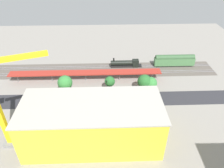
{
  "coord_description": "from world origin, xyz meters",
  "views": [
    {
      "loc": [
        -0.82,
        70.96,
        52.99
      ],
      "look_at": [
        -3.31,
        1.3,
        5.5
      ],
      "focal_mm": 34.07,
      "sensor_mm": 36.0,
      "label": 1
    }
  ],
  "objects": [
    {
      "name": "tower_crane",
      "position": [
        27.94,
        24.96,
        17.1
      ],
      "size": [
        20.98,
        8.39,
        29.66
      ],
      "color": "gray",
      "rests_on": "ground"
    },
    {
      "name": "street_tree_1",
      "position": [
        15.41,
        0.15,
        5.78
      ],
      "size": [
        5.89,
        5.89,
        8.74
      ],
      "color": "brown",
      "rests_on": "ground"
    },
    {
      "name": "parked_car_0",
      "position": [
        -11.54,
        7.76,
        0.77
      ],
      "size": [
        4.19,
        1.79,
        1.71
      ],
      "color": "black",
      "rests_on": "ground"
    },
    {
      "name": "box_truck_1",
      "position": [
        17.24,
        10.12,
        1.65
      ],
      "size": [
        9.44,
        2.78,
        3.38
      ],
      "color": "black",
      "rests_on": "ground"
    },
    {
      "name": "box_truck_0",
      "position": [
        7.68,
        9.18,
        1.58
      ],
      "size": [
        9.53,
        2.97,
        3.2
      ],
      "color": "black",
      "rests_on": "ground"
    },
    {
      "name": "construction_roof_slab",
      "position": [
        3.44,
        24.67,
        14.25
      ],
      "size": [
        41.27,
        17.68,
        0.4
      ],
      "primitive_type": "cube",
      "rotation": [
        0.0,
        0.0,
        0.0
      ],
      "color": "#B7B2A8",
      "rests_on": "construction_building"
    },
    {
      "name": "traffic_light",
      "position": [
        -1.22,
        -0.01,
        4.13
      ],
      "size": [
        0.5,
        0.36,
        6.21
      ],
      "color": "#333333",
      "rests_on": "ground"
    },
    {
      "name": "platform_canopy_near",
      "position": [
        8.11,
        -10.22,
        4.05
      ],
      "size": [
        67.36,
        4.51,
        4.31
      ],
      "color": "#A82D23",
      "rests_on": "ground"
    },
    {
      "name": "street_tree_2",
      "position": [
        -19.1,
        -0.16,
        4.46
      ],
      "size": [
        5.34,
        5.34,
        7.14
      ],
      "color": "brown",
      "rests_on": "ground"
    },
    {
      "name": "street_tree_0",
      "position": [
        -2.51,
        -1.49,
        4.88
      ],
      "size": [
        4.26,
        4.26,
        7.05
      ],
      "color": "brown",
      "rests_on": "ground"
    },
    {
      "name": "parked_car_2",
      "position": [
        0.99,
        7.42,
        0.8
      ],
      "size": [
        4.18,
        1.97,
        1.8
      ],
      "color": "black",
      "rests_on": "ground"
    },
    {
      "name": "locomotive",
      "position": [
        -11.39,
        -22.07,
        1.72
      ],
      "size": [
        15.42,
        2.63,
        4.82
      ],
      "color": "black",
      "rests_on": "ground"
    },
    {
      "name": "rail_bed",
      "position": [
        0.0,
        -19.14,
        0.0
      ],
      "size": [
        107.62,
        14.04,
        0.01
      ],
      "primitive_type": "cube",
      "rotation": [
        0.0,
        0.0,
        0.0
      ],
      "color": "#5B544C",
      "rests_on": "ground"
    },
    {
      "name": "passenger_coach",
      "position": [
        -35.38,
        -22.07,
        3.24
      ],
      "size": [
        20.0,
        2.93,
        6.13
      ],
      "color": "black",
      "rests_on": "ground"
    },
    {
      "name": "parked_car_1",
      "position": [
        -4.78,
        7.73,
        0.74
      ],
      "size": [
        4.75,
        1.91,
        1.69
      ],
      "color": "black",
      "rests_on": "ground"
    },
    {
      "name": "ground_plane",
      "position": [
        0.0,
        0.0,
        0.0
      ],
      "size": [
        172.17,
        172.17,
        0.0
      ],
      "primitive_type": "plane",
      "color": "gray",
      "rests_on": "ground"
    },
    {
      "name": "track_rails",
      "position": [
        0.0,
        -19.14,
        0.18
      ],
      "size": [
        107.6,
        7.6,
        0.12
      ],
      "color": "#9E9EA8",
      "rests_on": "ground"
    },
    {
      "name": "construction_building",
      "position": [
        3.44,
        24.67,
        7.02
      ],
      "size": [
        40.67,
        17.08,
        14.05
      ],
      "primitive_type": "cube",
      "rotation": [
        0.0,
        0.0,
        0.0
      ],
      "color": "yellow",
      "rests_on": "ground"
    },
    {
      "name": "street_asphalt",
      "position": [
        0.0,
        4.21,
        0.0
      ],
      "size": [
        107.62,
        9.16,
        0.01
      ],
      "primitive_type": "cube",
      "rotation": [
        0.0,
        0.0,
        0.0
      ],
      "color": "#2D2D33",
      "rests_on": "ground"
    },
    {
      "name": "parked_car_3",
      "position": [
        6.68,
        7.81,
        0.76
      ],
      "size": [
        4.71,
        2.11,
        1.68
      ],
      "color": "black",
      "rests_on": "ground"
    },
    {
      "name": "street_tree_3",
      "position": [
        -16.55,
        -0.35,
        5.34
      ],
      "size": [
        5.67,
        5.67,
        8.19
      ],
      "color": "brown",
      "rests_on": "ground"
    }
  ]
}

